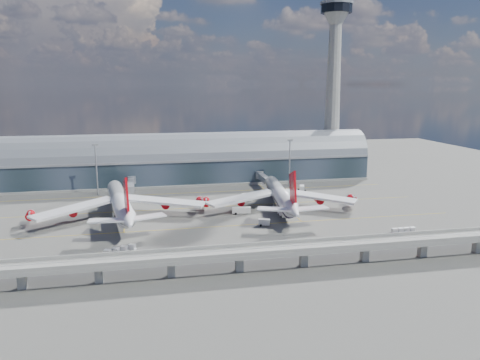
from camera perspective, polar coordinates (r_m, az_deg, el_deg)
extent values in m
plane|color=#474744|center=(192.43, -3.36, -4.84)|extent=(500.00, 500.00, 0.00)
cube|color=gold|center=(182.95, -2.91, -5.70)|extent=(200.00, 0.25, 0.01)
cube|color=gold|center=(211.51, -4.14, -3.33)|extent=(200.00, 0.25, 0.01)
cube|color=gold|center=(240.43, -5.08, -1.52)|extent=(200.00, 0.25, 0.01)
cube|color=gold|center=(219.78, -13.59, -3.06)|extent=(0.25, 80.00, 0.01)
cube|color=gold|center=(227.89, 4.29, -2.24)|extent=(0.25, 80.00, 0.01)
cube|color=#1E2B33|center=(266.30, -5.80, 1.28)|extent=(200.00, 28.00, 14.00)
cylinder|color=slate|center=(265.14, -5.83, 2.77)|extent=(200.00, 28.00, 28.00)
cube|color=gray|center=(251.38, -5.50, 2.30)|extent=(200.00, 1.00, 1.20)
cube|color=gray|center=(267.51, -5.77, -0.06)|extent=(200.00, 30.00, 1.20)
cube|color=gray|center=(292.35, 10.92, 1.46)|extent=(18.00, 18.00, 8.00)
cone|color=gray|center=(288.14, 11.24, 9.51)|extent=(10.00, 10.00, 90.00)
cone|color=gray|center=(290.45, 11.62, 18.81)|extent=(16.00, 16.00, 8.00)
cylinder|color=black|center=(291.14, 11.66, 19.78)|extent=(18.00, 18.00, 5.00)
cylinder|color=slate|center=(291.60, 11.69, 20.37)|extent=(19.00, 19.00, 1.50)
cylinder|color=gray|center=(291.84, 11.70, 20.66)|extent=(2.40, 2.40, 3.00)
cube|color=gray|center=(139.21, -0.09, -8.95)|extent=(220.00, 8.50, 1.20)
cube|color=gray|center=(135.16, 0.25, -9.09)|extent=(220.00, 0.40, 1.20)
cube|color=gray|center=(142.52, -0.41, -7.98)|extent=(220.00, 0.40, 1.20)
cube|color=gray|center=(137.61, 0.03, -8.91)|extent=(220.00, 0.12, 0.12)
cube|color=gray|center=(140.37, -0.21, -8.49)|extent=(220.00, 0.12, 0.12)
cube|color=gray|center=(142.02, -25.03, -10.96)|extent=(2.20, 2.20, 5.00)
cube|color=gray|center=(138.59, -16.83, -10.90)|extent=(2.20, 2.20, 5.00)
cube|color=gray|center=(138.00, -8.40, -10.60)|extent=(2.20, 2.20, 5.00)
cube|color=gray|center=(140.29, -0.09, -10.09)|extent=(2.20, 2.20, 5.00)
cube|color=gray|center=(145.32, 7.77, -9.42)|extent=(2.20, 2.20, 5.00)
cube|color=gray|center=(152.83, 14.95, -8.65)|extent=(2.20, 2.20, 5.00)
cube|color=gray|center=(162.46, 21.34, -7.84)|extent=(2.20, 2.20, 5.00)
cube|color=gray|center=(173.87, 26.93, -7.06)|extent=(2.20, 2.20, 5.00)
cylinder|color=gray|center=(242.62, -17.08, 1.14)|extent=(0.70, 0.70, 25.00)
cube|color=gray|center=(240.76, -17.26, 4.11)|extent=(3.00, 0.40, 1.00)
cylinder|color=gray|center=(253.08, 6.06, 2.00)|extent=(0.70, 0.70, 25.00)
cube|color=gray|center=(251.29, 6.12, 4.86)|extent=(3.00, 0.40, 1.00)
cylinder|color=white|center=(200.71, -14.43, -2.54)|extent=(14.15, 57.12, 6.84)
cone|color=white|center=(231.42, -15.09, -0.72)|extent=(7.90, 9.37, 6.84)
cone|color=white|center=(168.02, -13.46, -4.93)|extent=(8.45, 13.61, 6.84)
cube|color=#B7070F|center=(168.98, -13.71, -1.89)|extent=(2.40, 12.78, 14.16)
cube|color=white|center=(198.37, -19.52, -3.27)|extent=(33.04, 26.97, 2.77)
cube|color=white|center=(200.92, -9.27, -2.56)|extent=(35.29, 20.11, 2.77)
cylinder|color=#B7070F|center=(200.93, -19.67, -3.66)|extent=(4.09, 5.75, 3.42)
cylinder|color=#B7070F|center=(201.90, -24.19, -3.94)|extent=(4.09, 5.75, 3.42)
cylinder|color=#B7070F|center=(203.54, -9.17, -2.93)|extent=(4.09, 5.75, 3.42)
cylinder|color=#B7070F|center=(206.70, -4.82, -2.59)|extent=(4.09, 5.75, 3.42)
cylinder|color=gray|center=(221.28, -14.80, -2.60)|extent=(0.53, 0.53, 3.21)
cylinder|color=gray|center=(197.63, -15.24, -4.31)|extent=(0.64, 0.64, 3.21)
cylinder|color=gray|center=(198.12, -13.26, -4.17)|extent=(0.64, 0.64, 3.21)
cylinder|color=black|center=(197.90, -15.22, -4.59)|extent=(2.54, 1.90, 1.60)
cylinder|color=black|center=(198.39, -13.25, -4.45)|extent=(2.54, 1.90, 1.60)
cylinder|color=white|center=(208.64, 4.91, -1.74)|extent=(12.56, 53.01, 6.31)
cone|color=white|center=(237.17, 3.73, -0.10)|extent=(7.31, 9.40, 6.31)
cone|color=white|center=(178.17, 6.60, -3.80)|extent=(7.83, 13.72, 6.31)
cube|color=#B7070F|center=(179.29, 6.46, -0.98)|extent=(2.31, 13.01, 14.41)
cube|color=white|center=(204.62, 0.29, -2.21)|extent=(33.76, 19.96, 2.70)
cube|color=white|center=(210.26, 9.59, -2.00)|extent=(31.91, 25.91, 2.70)
cylinder|color=black|center=(209.05, 4.90, -2.20)|extent=(10.98, 47.54, 5.37)
cylinder|color=#B7070F|center=(207.14, 0.06, -2.60)|extent=(4.11, 5.82, 3.48)
cylinder|color=#B7070F|center=(206.48, -4.14, -2.67)|extent=(4.11, 5.82, 3.48)
cylinder|color=#B7070F|center=(212.93, 9.59, -2.37)|extent=(4.11, 5.82, 3.48)
cylinder|color=#B7070F|center=(217.12, 13.47, -2.26)|extent=(4.11, 5.82, 3.48)
cylinder|color=gray|center=(227.56, 4.11, -1.84)|extent=(0.54, 0.54, 3.27)
cylinder|color=gray|center=(205.09, 4.12, -3.34)|extent=(0.65, 0.65, 3.27)
cylinder|color=gray|center=(206.25, 6.04, -3.29)|extent=(0.65, 0.65, 3.27)
cylinder|color=black|center=(205.36, 4.12, -3.62)|extent=(2.57, 1.91, 1.63)
cylinder|color=black|center=(206.52, 6.03, -3.56)|extent=(2.57, 1.91, 1.63)
cube|color=gray|center=(239.98, -13.15, -0.54)|extent=(3.00, 24.00, 3.00)
cube|color=gray|center=(228.25, -13.21, -1.16)|extent=(3.60, 3.60, 3.40)
cylinder|color=gray|center=(251.73, -13.08, 0.02)|extent=(4.40, 4.40, 4.00)
cylinder|color=gray|center=(229.03, -13.17, -2.01)|extent=(0.50, 0.50, 3.40)
cylinder|color=black|center=(229.34, -13.16, -2.34)|extent=(1.40, 0.80, 0.80)
cube|color=gray|center=(245.73, 3.17, 0.03)|extent=(3.00, 28.00, 3.00)
cube|color=gray|center=(232.51, 4.05, -0.65)|extent=(3.60, 3.60, 3.40)
cylinder|color=gray|center=(259.03, 2.39, 0.64)|extent=(4.40, 4.40, 4.00)
cylinder|color=gray|center=(233.27, 4.04, -1.49)|extent=(0.50, 0.50, 3.40)
cylinder|color=black|center=(233.58, 4.03, -1.81)|extent=(1.40, 0.80, 0.80)
cube|color=silver|center=(184.12, 2.94, -5.13)|extent=(4.86, 3.32, 2.31)
cylinder|color=black|center=(185.15, 3.31, -5.37)|extent=(1.45, 2.36, 0.80)
cylinder|color=black|center=(183.68, 2.56, -5.50)|extent=(1.45, 2.36, 0.80)
cube|color=silver|center=(200.18, 0.16, -3.69)|extent=(8.13, 3.24, 2.57)
cylinder|color=black|center=(201.29, 0.84, -3.95)|extent=(1.19, 2.56, 0.89)
cylinder|color=black|center=(199.71, -0.53, -4.07)|extent=(1.19, 2.56, 0.89)
cube|color=silver|center=(196.99, 5.24, -3.95)|extent=(2.67, 6.64, 2.85)
cylinder|color=black|center=(199.28, 5.07, -4.14)|extent=(2.77, 1.05, 0.99)
cylinder|color=black|center=(195.38, 5.39, -4.46)|extent=(2.77, 1.05, 0.99)
cube|color=silver|center=(244.70, 7.55, -0.96)|extent=(3.77, 5.57, 2.65)
cylinder|color=black|center=(246.23, 7.32, -1.15)|extent=(2.71, 1.64, 0.92)
cylinder|color=black|center=(243.68, 7.77, -1.30)|extent=(2.71, 1.64, 0.92)
cube|color=silver|center=(223.26, 0.88, -2.08)|extent=(4.49, 6.36, 2.58)
cylinder|color=black|center=(225.34, 0.97, -2.25)|extent=(2.63, 1.82, 0.89)
cylinder|color=black|center=(221.72, 0.78, -2.48)|extent=(2.63, 1.82, 0.89)
cube|color=gray|center=(158.82, -15.85, -8.77)|extent=(3.16, 2.77, 0.33)
cube|color=silver|center=(158.52, -15.87, -8.47)|extent=(2.72, 2.47, 1.66)
cube|color=gray|center=(159.83, -14.90, -8.59)|extent=(3.16, 2.77, 0.33)
cube|color=silver|center=(159.54, -14.91, -8.29)|extent=(2.72, 2.47, 1.66)
cube|color=gray|center=(160.89, -13.95, -8.40)|extent=(3.16, 2.77, 0.33)
cube|color=silver|center=(160.60, -13.96, -8.11)|extent=(2.72, 2.47, 1.66)
cube|color=gray|center=(161.99, -13.02, -8.22)|extent=(3.16, 2.77, 0.33)
cube|color=silver|center=(161.70, -13.03, -7.92)|extent=(2.72, 2.47, 1.66)
cube|color=gray|center=(171.11, 14.24, -7.21)|extent=(2.45, 1.68, 0.30)
cube|color=silver|center=(170.86, 14.25, -6.96)|extent=(2.05, 1.57, 1.50)
cube|color=gray|center=(172.14, 15.03, -7.14)|extent=(2.45, 1.68, 0.30)
cube|color=silver|center=(171.89, 15.05, -6.88)|extent=(2.05, 1.57, 1.50)
cube|color=gray|center=(173.21, 15.82, -7.06)|extent=(2.45, 1.68, 0.30)
cube|color=silver|center=(172.96, 15.84, -6.81)|extent=(2.05, 1.57, 1.50)
cube|color=gray|center=(174.31, 16.60, -6.99)|extent=(2.45, 1.68, 0.30)
cube|color=silver|center=(174.06, 16.61, -6.74)|extent=(2.05, 1.57, 1.50)
cube|color=gray|center=(184.64, 18.31, -6.06)|extent=(2.31, 1.56, 0.29)
cube|color=silver|center=(184.42, 18.32, -5.83)|extent=(1.93, 1.46, 1.43)
cube|color=gray|center=(185.89, 18.97, -5.98)|extent=(2.31, 1.56, 0.29)
cube|color=silver|center=(185.67, 18.98, -5.76)|extent=(1.93, 1.46, 1.43)
cube|color=gray|center=(187.17, 19.62, -5.91)|extent=(2.31, 1.56, 0.29)
cube|color=silver|center=(186.95, 19.63, -5.69)|extent=(1.93, 1.46, 1.43)
cube|color=gray|center=(188.46, 20.26, -5.84)|extent=(2.31, 1.56, 0.29)
cube|color=silver|center=(188.25, 20.28, -5.61)|extent=(1.93, 1.46, 1.43)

